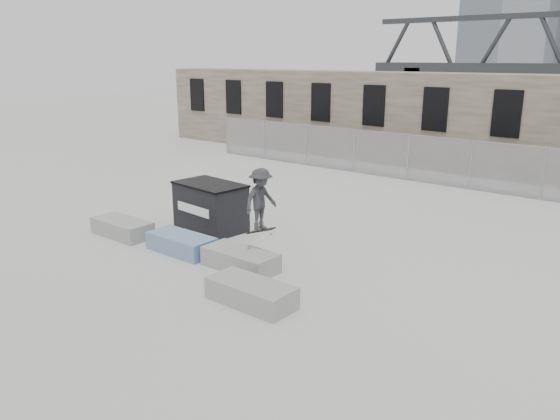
% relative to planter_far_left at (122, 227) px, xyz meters
% --- Properties ---
extents(ground, '(120.00, 120.00, 0.00)m').
position_rel_planter_far_left_xyz_m(ground, '(3.13, 0.03, -0.27)').
color(ground, '#B8B8B3').
rests_on(ground, ground).
extents(stone_wall, '(36.00, 2.58, 4.50)m').
position_rel_planter_far_left_xyz_m(stone_wall, '(3.13, 16.28, 1.99)').
color(stone_wall, '#655B4A').
rests_on(stone_wall, ground).
extents(chainlink_fence, '(22.06, 0.06, 2.02)m').
position_rel_planter_far_left_xyz_m(chainlink_fence, '(3.13, 12.53, 0.77)').
color(chainlink_fence, gray).
rests_on(chainlink_fence, ground).
extents(planter_far_left, '(2.00, 0.90, 0.50)m').
position_rel_planter_far_left_xyz_m(planter_far_left, '(0.00, 0.00, 0.00)').
color(planter_far_left, gray).
rests_on(planter_far_left, ground).
extents(planter_center_left, '(2.00, 0.90, 0.50)m').
position_rel_planter_far_left_xyz_m(planter_center_left, '(2.49, 0.16, 0.00)').
color(planter_center_left, '#3864A9').
rests_on(planter_center_left, ground).
extents(planter_center_right, '(2.00, 0.90, 0.50)m').
position_rel_planter_far_left_xyz_m(planter_center_right, '(4.60, 0.29, 0.00)').
color(planter_center_right, gray).
rests_on(planter_center_right, ground).
extents(planter_offset, '(2.00, 0.90, 0.50)m').
position_rel_planter_far_left_xyz_m(planter_offset, '(6.18, -1.06, 0.00)').
color(planter_offset, gray).
rests_on(planter_offset, ground).
extents(dumpster, '(2.35, 1.57, 1.47)m').
position_rel_planter_far_left_xyz_m(dumpster, '(1.58, 2.16, 0.47)').
color(dumpster, black).
rests_on(dumpster, ground).
extents(skateboarder, '(0.79, 1.03, 1.73)m').
position_rel_planter_far_left_xyz_m(skateboarder, '(5.00, 0.64, 1.55)').
color(skateboarder, '#2C2C2F').
rests_on(skateboarder, ground).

